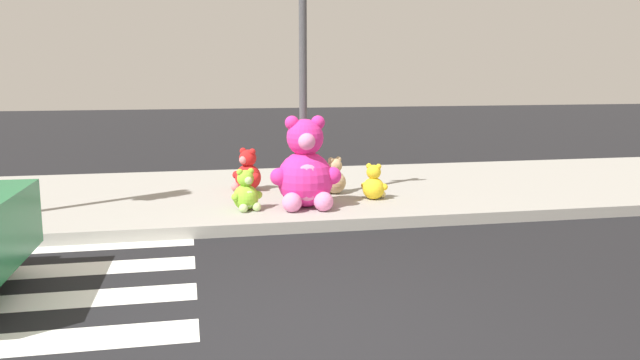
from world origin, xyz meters
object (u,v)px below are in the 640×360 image
plush_yellow (374,185)px  plush_pink_large (305,171)px  sign_pole (303,79)px  plush_tan (334,179)px  plush_brown (301,177)px  plush_lime (246,194)px  plush_red (247,174)px

plush_yellow → plush_pink_large: bearing=-161.3°
sign_pole → plush_pink_large: sign_pole is taller
plush_yellow → plush_tan: 0.70m
plush_brown → sign_pole: bearing=-97.6°
plush_pink_large → plush_tan: 1.10m
sign_pole → plush_tan: (0.51, 0.30, -1.48)m
plush_brown → plush_lime: bearing=-126.5°
plush_red → plush_yellow: 1.99m
plush_lime → plush_yellow: bearing=11.5°
plush_pink_large → plush_tan: (0.59, 0.89, -0.27)m
plush_pink_large → plush_lime: 0.84m
plush_lime → plush_yellow: (1.84, 0.38, -0.01)m
sign_pole → plush_tan: bearing=30.5°
plush_red → plush_brown: 0.83m
plush_brown → plush_yellow: bearing=-46.6°
sign_pole → plush_tan: size_ratio=5.81×
plush_pink_large → plush_brown: size_ratio=2.54×
plush_tan → sign_pole: bearing=-149.5°
plush_brown → plush_yellow: 1.28m
plush_yellow → plush_red: bearing=148.4°
plush_pink_large → plush_red: bearing=114.7°
plush_red → plush_tan: (1.24, -0.51, -0.04)m
plush_lime → sign_pole: bearing=34.8°
plush_yellow → plush_tan: (-0.46, 0.53, 0.02)m
plush_pink_large → plush_yellow: 1.15m
sign_pole → plush_brown: (0.09, 0.70, -1.51)m
plush_red → plush_yellow: size_ratio=1.26×
plush_pink_large → plush_lime: plush_pink_large is taller
plush_red → plush_lime: 1.43m
sign_pole → plush_yellow: bearing=-13.3°
plush_yellow → plush_tan: bearing=130.8°
plush_pink_large → plush_brown: (0.17, 1.28, -0.30)m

